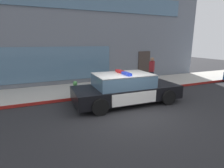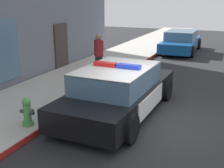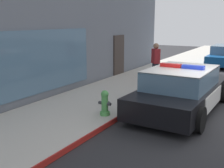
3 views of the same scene
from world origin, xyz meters
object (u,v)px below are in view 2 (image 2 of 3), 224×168
(fire_hydrant, at_px, (27,112))
(car_down_street, at_px, (181,42))
(pedestrian_on_sidewalk, at_px, (99,56))
(police_cruiser, at_px, (119,90))

(fire_hydrant, relative_size, car_down_street, 0.15)
(fire_hydrant, xyz_separation_m, pedestrian_on_sidewalk, (4.84, 0.38, 0.51))
(pedestrian_on_sidewalk, bearing_deg, fire_hydrant, 52.32)
(car_down_street, xyz_separation_m, pedestrian_on_sidewalk, (-7.70, 1.80, 0.38))
(police_cruiser, height_order, car_down_street, police_cruiser)
(police_cruiser, relative_size, car_down_street, 1.05)
(police_cruiser, bearing_deg, car_down_street, 2.55)
(police_cruiser, height_order, pedestrian_on_sidewalk, pedestrian_on_sidewalk)
(police_cruiser, relative_size, fire_hydrant, 6.81)
(car_down_street, height_order, pedestrian_on_sidewalk, pedestrian_on_sidewalk)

